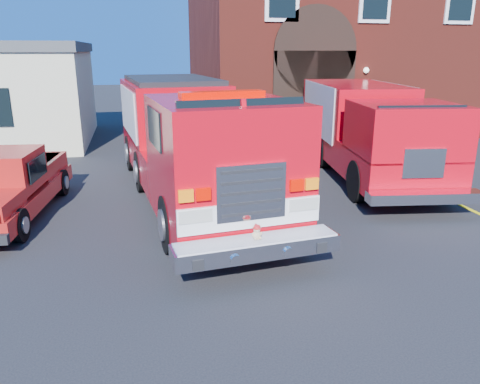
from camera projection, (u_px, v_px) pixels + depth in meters
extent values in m
plane|color=black|center=(229.00, 231.00, 10.86)|extent=(100.00, 100.00, 0.00)
cube|color=yellow|center=(448.00, 199.00, 13.16)|extent=(0.12, 3.00, 0.01)
cube|color=yellow|center=(392.00, 173.00, 15.96)|extent=(0.12, 3.00, 0.01)
cube|color=yellow|center=(353.00, 155.00, 18.76)|extent=(0.12, 3.00, 0.01)
cube|color=maroon|center=(343.00, 50.00, 24.66)|extent=(15.00, 10.00, 8.00)
cube|color=black|center=(313.00, 100.00, 19.82)|extent=(3.60, 0.12, 4.00)
cylinder|color=black|center=(316.00, 51.00, 19.23)|extent=(3.60, 0.12, 3.60)
cube|color=black|center=(375.00, 0.00, 19.15)|extent=(1.40, 0.10, 1.80)
cube|color=black|center=(461.00, 2.00, 20.00)|extent=(1.40, 0.10, 1.80)
cylinder|color=black|center=(172.00, 224.00, 9.60)|extent=(0.50, 1.24, 1.20)
cylinder|color=black|center=(280.00, 212.00, 10.33)|extent=(0.50, 1.24, 1.20)
cube|color=red|center=(191.00, 166.00, 13.04)|extent=(3.72, 10.07, 0.98)
cube|color=red|center=(172.00, 110.00, 14.96)|extent=(3.21, 5.06, 1.75)
cube|color=red|center=(223.00, 139.00, 9.78)|extent=(3.07, 3.76, 1.64)
cube|color=black|center=(244.00, 128.00, 8.42)|extent=(2.40, 0.33, 1.03)
cube|color=red|center=(222.00, 95.00, 9.52)|extent=(1.78, 0.55, 0.15)
cube|color=white|center=(251.00, 215.00, 8.50)|extent=(2.73, 0.34, 0.48)
cube|color=silver|center=(251.00, 192.00, 8.36)|extent=(1.31, 0.20, 1.03)
cube|color=silver|center=(257.00, 248.00, 8.37)|extent=(3.11, 0.91, 0.31)
cube|color=#B7B7BF|center=(128.00, 112.00, 14.54)|extent=(0.44, 3.92, 1.42)
cube|color=#B7B7BF|center=(214.00, 108.00, 15.38)|extent=(0.44, 3.92, 1.42)
sphere|color=tan|center=(257.00, 235.00, 8.30)|extent=(0.18, 0.18, 0.16)
sphere|color=tan|center=(257.00, 229.00, 8.26)|extent=(0.14, 0.14, 0.13)
sphere|color=tan|center=(254.00, 227.00, 8.24)|extent=(0.05, 0.05, 0.05)
sphere|color=tan|center=(259.00, 226.00, 8.27)|extent=(0.05, 0.05, 0.05)
ellipsoid|color=red|center=(257.00, 227.00, 8.25)|extent=(0.15, 0.15, 0.08)
cylinder|color=red|center=(257.00, 228.00, 8.25)|extent=(0.17, 0.17, 0.01)
cylinder|color=black|center=(18.00, 225.00, 10.16)|extent=(0.35, 0.77, 0.75)
cube|color=#A81714|center=(8.00, 197.00, 11.69)|extent=(2.50, 5.32, 0.42)
cube|color=#A81714|center=(27.00, 168.00, 13.00)|extent=(1.95, 2.16, 0.51)
cylinder|color=black|center=(359.00, 181.00, 12.81)|extent=(0.54, 1.20, 1.16)
cylinder|color=black|center=(440.00, 180.00, 12.97)|extent=(0.54, 1.20, 1.16)
cube|color=red|center=(366.00, 148.00, 15.61)|extent=(3.88, 8.71, 0.95)
cube|color=red|center=(354.00, 106.00, 16.76)|extent=(3.40, 5.59, 1.58)
cube|color=red|center=(405.00, 129.00, 12.48)|extent=(2.98, 2.89, 1.37)
cube|color=#B7B7BF|center=(318.00, 109.00, 16.70)|extent=(0.71, 4.37, 1.79)
cube|color=#B7B7BF|center=(390.00, 109.00, 16.88)|extent=(0.71, 4.37, 1.79)
cube|color=silver|center=(425.00, 197.00, 11.44)|extent=(2.88, 0.90, 0.26)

